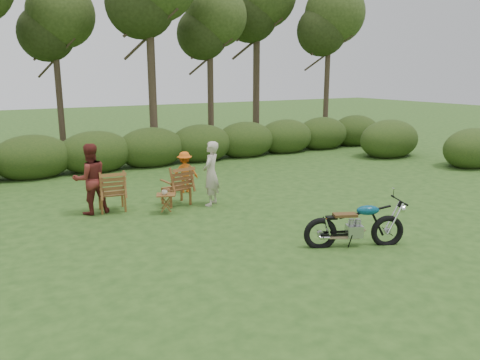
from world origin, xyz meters
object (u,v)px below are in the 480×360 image
lawn_chair_left (113,210)px  child (185,192)px  side_table (166,204)px  cup (164,192)px  lawn_chair_right (177,204)px  motorcycle (353,246)px  adult_b (93,213)px  adult_a (211,205)px

lawn_chair_left → child: (2.28, 0.79, 0.00)m
side_table → cup: 0.29m
lawn_chair_right → side_table: 0.81m
motorcycle → adult_b: adult_b is taller
lawn_chair_right → adult_b: bearing=-13.6°
cup → child: size_ratio=0.12×
cup → adult_b: (-1.52, 0.90, -0.53)m
lawn_chair_left → child: child is taller
lawn_chair_left → adult_a: size_ratio=0.62×
cup → adult_b: bearing=149.4°
side_table → child: bearing=53.8°
cup → adult_b: size_ratio=0.08×
motorcycle → lawn_chair_left: bearing=149.6°
side_table → adult_b: adult_b is taller
cup → side_table: bearing=29.7°
child → side_table: bearing=64.2°
lawn_chair_right → cup: bearing=42.5°
lawn_chair_right → child: child is taller
lawn_chair_left → cup: (1.03, -0.89, 0.53)m
side_table → adult_a: adult_a is taller
lawn_chair_left → child: 2.42m
motorcycle → adult_b: bearing=153.2°
lawn_chair_right → adult_a: size_ratio=0.62×
adult_a → child: adult_a is taller
motorcycle → lawn_chair_right: size_ratio=1.85×
side_table → adult_b: bearing=150.7°
adult_a → adult_b: size_ratio=0.97×
cup → adult_a: 1.42m
side_table → child: size_ratio=0.41×
side_table → child: child is taller
motorcycle → side_table: (-2.39, 3.91, 0.24)m
lawn_chair_right → side_table: lawn_chair_right is taller
motorcycle → lawn_chair_right: motorcycle is taller
child → motorcycle: bearing=112.4°
side_table → cup: (-0.04, -0.02, 0.29)m
side_table → adult_b: 1.80m
motorcycle → adult_b: size_ratio=1.11×
cup → adult_b: 1.84m
adult_a → lawn_chair_right: bearing=-75.0°
adult_b → adult_a: bearing=160.8°
lawn_chair_right → motorcycle: bearing=107.2°
side_table → adult_a: bearing=4.2°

